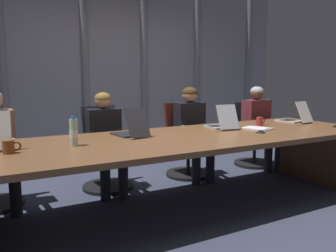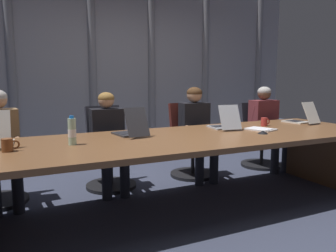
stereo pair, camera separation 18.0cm
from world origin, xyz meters
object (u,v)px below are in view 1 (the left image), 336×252
at_px(laptop_left_mid, 130,130).
at_px(water_bottle_primary, 74,132).
at_px(office_chair_right_mid, 252,141).
at_px(person_left_mid, 106,136).
at_px(office_chair_left_mid, 106,157).
at_px(conference_mic_left_side, 261,131).
at_px(laptop_right_mid, 294,118).
at_px(person_right_mid, 260,121).
at_px(laptop_center, 221,124).
at_px(person_center, 193,126).
at_px(office_chair_center, 186,148).
at_px(coffee_mug_near, 260,121).
at_px(spiral_notepad, 258,129).
at_px(coffee_mug_far, 9,147).

bearing_deg(laptop_left_mid, water_bottle_primary, 102.57).
relative_size(office_chair_right_mid, person_left_mid, 0.82).
distance_m(office_chair_left_mid, conference_mic_left_side, 1.82).
bearing_deg(laptop_right_mid, office_chair_left_mid, 64.04).
height_order(laptop_left_mid, person_right_mid, person_right_mid).
height_order(office_chair_left_mid, conference_mic_left_side, office_chair_left_mid).
relative_size(laptop_center, person_center, 0.37).
bearing_deg(office_chair_center, office_chair_left_mid, -96.43).
bearing_deg(laptop_left_mid, person_right_mid, -83.56).
distance_m(laptop_center, person_center, 0.61).
relative_size(laptop_right_mid, office_chair_right_mid, 0.48).
bearing_deg(water_bottle_primary, coffee_mug_near, 4.74).
relative_size(laptop_left_mid, person_right_mid, 0.38).
xyz_separation_m(coffee_mug_near, spiral_notepad, (-0.25, -0.23, -0.04)).
bearing_deg(coffee_mug_far, conference_mic_left_side, -4.48).
distance_m(office_chair_center, person_right_mid, 1.22).
xyz_separation_m(person_left_mid, coffee_mug_far, (-1.05, -0.86, 0.14)).
xyz_separation_m(person_right_mid, coffee_mug_near, (-0.60, -0.62, 0.11)).
bearing_deg(person_right_mid, coffee_mug_near, -43.65).
bearing_deg(person_center, office_chair_right_mid, 102.20).
relative_size(laptop_center, coffee_mug_far, 3.24).
distance_m(laptop_center, office_chair_left_mid, 1.43).
distance_m(laptop_center, coffee_mug_far, 2.24).
xyz_separation_m(office_chair_right_mid, conference_mic_left_side, (-1.01, -1.21, 0.40)).
distance_m(office_chair_left_mid, person_right_mid, 2.33).
bearing_deg(spiral_notepad, water_bottle_primary, 159.48).
bearing_deg(laptop_right_mid, coffee_mug_far, 86.89).
bearing_deg(office_chair_right_mid, office_chair_left_mid, -95.96).
relative_size(laptop_right_mid, person_left_mid, 0.39).
bearing_deg(laptop_center, office_chair_center, 7.56).
bearing_deg(laptop_center, office_chair_right_mid, -49.95).
relative_size(laptop_left_mid, office_chair_right_mid, 0.48).
distance_m(office_chair_center, coffee_mug_far, 2.48).
bearing_deg(water_bottle_primary, person_center, 25.26).
height_order(laptop_left_mid, laptop_center, laptop_left_mid).
bearing_deg(person_right_mid, conference_mic_left_side, -43.10).
xyz_separation_m(laptop_right_mid, spiral_notepad, (-0.85, -0.24, -0.05)).
bearing_deg(laptop_right_mid, laptop_left_mid, 81.85).
bearing_deg(coffee_mug_near, office_chair_right_mid, 52.06).
xyz_separation_m(office_chair_right_mid, person_left_mid, (-2.35, -0.16, 0.30)).
distance_m(laptop_left_mid, person_left_mid, 0.60).
bearing_deg(office_chair_right_mid, laptop_right_mid, -6.36).
distance_m(office_chair_left_mid, coffee_mug_near, 1.92).
xyz_separation_m(laptop_center, conference_mic_left_side, (0.17, -0.46, -0.04)).
bearing_deg(office_chair_right_mid, conference_mic_left_side, -45.59).
relative_size(person_left_mid, water_bottle_primary, 4.52).
bearing_deg(conference_mic_left_side, spiral_notepad, 53.70).
distance_m(person_left_mid, spiral_notepad, 1.72).
relative_size(person_center, water_bottle_primary, 4.70).
height_order(laptop_left_mid, spiral_notepad, laptop_left_mid).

